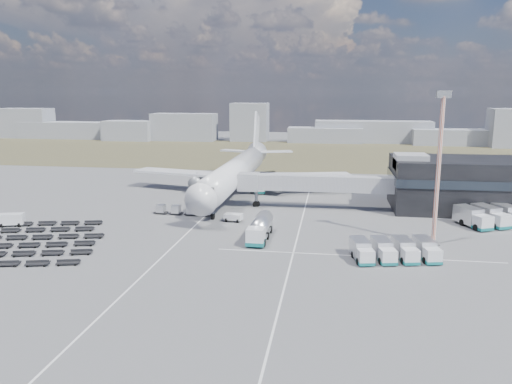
# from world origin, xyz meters

# --- Properties ---
(ground) EXTENTS (420.00, 420.00, 0.00)m
(ground) POSITION_xyz_m (0.00, 0.00, 0.00)
(ground) COLOR #565659
(ground) RESTS_ON ground
(grass_strip) EXTENTS (420.00, 90.00, 0.01)m
(grass_strip) POSITION_xyz_m (0.00, 110.00, 0.01)
(grass_strip) COLOR #47472A
(grass_strip) RESTS_ON ground
(lane_markings) EXTENTS (47.12, 110.00, 0.01)m
(lane_markings) POSITION_xyz_m (9.77, 3.00, 0.01)
(lane_markings) COLOR silver
(lane_markings) RESTS_ON ground
(terminal) EXTENTS (30.40, 16.40, 11.00)m
(terminal) POSITION_xyz_m (47.77, 23.96, 5.25)
(terminal) COLOR black
(terminal) RESTS_ON ground
(jet_bridge) EXTENTS (30.30, 3.80, 7.05)m
(jet_bridge) POSITION_xyz_m (15.90, 20.42, 5.05)
(jet_bridge) COLOR #939399
(jet_bridge) RESTS_ON ground
(airliner) EXTENTS (51.59, 64.53, 17.62)m
(airliner) POSITION_xyz_m (0.00, 32.38, 5.29)
(airliner) COLOR silver
(airliner) RESTS_ON ground
(skyline) EXTENTS (293.74, 25.05, 17.60)m
(skyline) POSITION_xyz_m (12.85, 153.98, 6.40)
(skyline) COLOR gray
(skyline) RESTS_ON ground
(fuel_tanker) EXTENTS (2.85, 10.83, 3.49)m
(fuel_tanker) POSITION_xyz_m (10.25, -1.81, 1.75)
(fuel_tanker) COLOR silver
(fuel_tanker) RESTS_ON ground
(pushback_tug) EXTENTS (3.34, 2.21, 1.42)m
(pushback_tug) POSITION_xyz_m (4.00, 8.00, 0.71)
(pushback_tug) COLOR silver
(pushback_tug) RESTS_ON ground
(utility_van) EXTENTS (4.39, 2.94, 2.17)m
(utility_van) POSITION_xyz_m (-33.08, -0.85, 1.09)
(utility_van) COLOR silver
(utility_van) RESTS_ON ground
(catering_truck) EXTENTS (2.85, 5.96, 2.65)m
(catering_truck) POSITION_xyz_m (4.93, 34.89, 1.36)
(catering_truck) COLOR silver
(catering_truck) RESTS_ON ground
(service_trucks_near) EXTENTS (12.20, 8.29, 2.49)m
(service_trucks_near) POSITION_xyz_m (29.93, -8.76, 1.35)
(service_trucks_near) COLOR silver
(service_trucks_near) RESTS_ON ground
(service_trucks_far) EXTENTS (15.39, 12.40, 3.00)m
(service_trucks_far) POSITION_xyz_m (50.08, 13.06, 1.63)
(service_trucks_far) COLOR silver
(service_trucks_far) RESTS_ON ground
(uld_row) EXTENTS (11.60, 2.11, 1.60)m
(uld_row) POSITION_xyz_m (-6.15, 11.22, 0.96)
(uld_row) COLOR black
(uld_row) RESTS_ON ground
(floodlight_mast) EXTENTS (2.18, 1.77, 22.87)m
(floodlight_mast) POSITION_xyz_m (36.61, -0.66, 11.46)
(floodlight_mast) COLOR #CA4420
(floodlight_mast) RESTS_ON ground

